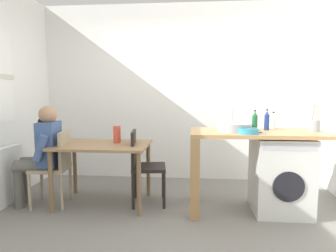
{
  "coord_description": "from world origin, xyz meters",
  "views": [
    {
      "loc": [
        0.24,
        -2.83,
        1.34
      ],
      "look_at": [
        -0.06,
        0.45,
        0.97
      ],
      "focal_mm": 31.13,
      "sensor_mm": 36.0,
      "label": 1
    }
  ],
  "objects_px": {
    "chair_opposite": "(143,163)",
    "mixing_bowl": "(248,131)",
    "utensil_crock": "(315,125)",
    "seated_person": "(42,150)",
    "vase": "(117,134)",
    "bottle_clear_small": "(273,121)",
    "bottle_squat_brown": "(267,121)",
    "bottle_tall_green": "(255,121)",
    "washing_machine": "(280,175)",
    "chair_person_seat": "(56,164)",
    "dining_table": "(103,152)"
  },
  "relations": [
    {
      "from": "chair_opposite",
      "to": "utensil_crock",
      "type": "relative_size",
      "value": 3.0
    },
    {
      "from": "seated_person",
      "to": "bottle_squat_brown",
      "type": "distance_m",
      "value": 2.67
    },
    {
      "from": "bottle_tall_green",
      "to": "dining_table",
      "type": "bearing_deg",
      "value": -178.77
    },
    {
      "from": "bottle_squat_brown",
      "to": "washing_machine",
      "type": "bearing_deg",
      "value": -42.77
    },
    {
      "from": "mixing_bowl",
      "to": "seated_person",
      "type": "bearing_deg",
      "value": 176.4
    },
    {
      "from": "utensil_crock",
      "to": "bottle_squat_brown",
      "type": "bearing_deg",
      "value": 171.51
    },
    {
      "from": "seated_person",
      "to": "chair_opposite",
      "type": "bearing_deg",
      "value": -89.91
    },
    {
      "from": "chair_person_seat",
      "to": "mixing_bowl",
      "type": "bearing_deg",
      "value": -101.56
    },
    {
      "from": "seated_person",
      "to": "utensil_crock",
      "type": "xyz_separation_m",
      "value": [
        3.14,
        0.1,
        0.32
      ]
    },
    {
      "from": "seated_person",
      "to": "bottle_clear_small",
      "type": "relative_size",
      "value": 5.86
    },
    {
      "from": "utensil_crock",
      "to": "chair_opposite",
      "type": "bearing_deg",
      "value": 178.54
    },
    {
      "from": "dining_table",
      "to": "washing_machine",
      "type": "bearing_deg",
      "value": -1.72
    },
    {
      "from": "bottle_tall_green",
      "to": "washing_machine",
      "type": "bearing_deg",
      "value": -19.82
    },
    {
      "from": "dining_table",
      "to": "bottle_clear_small",
      "type": "relative_size",
      "value": 5.37
    },
    {
      "from": "chair_opposite",
      "to": "dining_table",
      "type": "bearing_deg",
      "value": -92.85
    },
    {
      "from": "bottle_squat_brown",
      "to": "bottle_clear_small",
      "type": "distance_m",
      "value": 0.19
    },
    {
      "from": "chair_opposite",
      "to": "vase",
      "type": "relative_size",
      "value": 4.33
    },
    {
      "from": "bottle_squat_brown",
      "to": "bottle_clear_small",
      "type": "relative_size",
      "value": 1.2
    },
    {
      "from": "washing_machine",
      "to": "seated_person",
      "type": "bearing_deg",
      "value": -179.0
    },
    {
      "from": "chair_opposite",
      "to": "utensil_crock",
      "type": "xyz_separation_m",
      "value": [
        1.96,
        -0.05,
        0.48
      ]
    },
    {
      "from": "dining_table",
      "to": "utensil_crock",
      "type": "relative_size",
      "value": 3.67
    },
    {
      "from": "bottle_clear_small",
      "to": "utensil_crock",
      "type": "bearing_deg",
      "value": -30.27
    },
    {
      "from": "bottle_tall_green",
      "to": "bottle_clear_small",
      "type": "height_order",
      "value": "bottle_tall_green"
    },
    {
      "from": "bottle_clear_small",
      "to": "bottle_tall_green",
      "type": "bearing_deg",
      "value": -144.62
    },
    {
      "from": "dining_table",
      "to": "mixing_bowl",
      "type": "relative_size",
      "value": 5.03
    },
    {
      "from": "seated_person",
      "to": "utensil_crock",
      "type": "bearing_deg",
      "value": -95.34
    },
    {
      "from": "chair_person_seat",
      "to": "bottle_clear_small",
      "type": "bearing_deg",
      "value": -90.36
    },
    {
      "from": "chair_opposite",
      "to": "vase",
      "type": "xyz_separation_m",
      "value": [
        -0.33,
        0.06,
        0.34
      ]
    },
    {
      "from": "chair_opposite",
      "to": "vase",
      "type": "distance_m",
      "value": 0.47
    },
    {
      "from": "chair_person_seat",
      "to": "seated_person",
      "type": "xyz_separation_m",
      "value": [
        -0.16,
        -0.02,
        0.16
      ]
    },
    {
      "from": "bottle_squat_brown",
      "to": "mixing_bowl",
      "type": "relative_size",
      "value": 1.12
    },
    {
      "from": "dining_table",
      "to": "seated_person",
      "type": "distance_m",
      "value": 0.72
    },
    {
      "from": "bottle_squat_brown",
      "to": "vase",
      "type": "height_order",
      "value": "bottle_squat_brown"
    },
    {
      "from": "mixing_bowl",
      "to": "vase",
      "type": "relative_size",
      "value": 1.05
    },
    {
      "from": "chair_opposite",
      "to": "mixing_bowl",
      "type": "relative_size",
      "value": 4.12
    },
    {
      "from": "washing_machine",
      "to": "bottle_clear_small",
      "type": "height_order",
      "value": "bottle_clear_small"
    },
    {
      "from": "chair_opposite",
      "to": "bottle_tall_green",
      "type": "bearing_deg",
      "value": 82.27
    },
    {
      "from": "seated_person",
      "to": "vase",
      "type": "bearing_deg",
      "value": -83.34
    },
    {
      "from": "dining_table",
      "to": "chair_opposite",
      "type": "distance_m",
      "value": 0.5
    },
    {
      "from": "mixing_bowl",
      "to": "vase",
      "type": "distance_m",
      "value": 1.56
    },
    {
      "from": "seated_person",
      "to": "mixing_bowl",
      "type": "distance_m",
      "value": 2.39
    },
    {
      "from": "chair_opposite",
      "to": "bottle_clear_small",
      "type": "distance_m",
      "value": 1.66
    },
    {
      "from": "seated_person",
      "to": "mixing_bowl",
      "type": "bearing_deg",
      "value": -100.78
    },
    {
      "from": "chair_person_seat",
      "to": "bottle_tall_green",
      "type": "height_order",
      "value": "bottle_tall_green"
    },
    {
      "from": "bottle_squat_brown",
      "to": "utensil_crock",
      "type": "xyz_separation_m",
      "value": [
        0.51,
        -0.08,
        -0.04
      ]
    },
    {
      "from": "chair_opposite",
      "to": "seated_person",
      "type": "height_order",
      "value": "seated_person"
    },
    {
      "from": "bottle_tall_green",
      "to": "bottle_clear_small",
      "type": "distance_m",
      "value": 0.31
    },
    {
      "from": "chair_opposite",
      "to": "bottle_squat_brown",
      "type": "height_order",
      "value": "bottle_squat_brown"
    },
    {
      "from": "dining_table",
      "to": "washing_machine",
      "type": "relative_size",
      "value": 1.28
    },
    {
      "from": "dining_table",
      "to": "chair_opposite",
      "type": "xyz_separation_m",
      "value": [
        0.48,
        0.04,
        -0.14
      ]
    }
  ]
}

